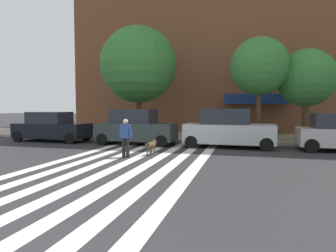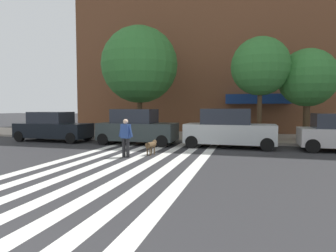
# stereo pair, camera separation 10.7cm
# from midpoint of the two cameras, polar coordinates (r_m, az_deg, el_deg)

# --- Properties ---
(ground_plane) EXTENTS (160.00, 160.00, 0.00)m
(ground_plane) POSITION_cam_midpoint_polar(r_m,az_deg,el_deg) (10.75, -6.17, -7.78)
(ground_plane) COLOR #2B2B2D
(sidewalk_far) EXTENTS (80.00, 6.00, 0.15)m
(sidewalk_far) POSITION_cam_midpoint_polar(r_m,az_deg,el_deg) (20.56, 4.51, -2.06)
(sidewalk_far) COLOR gray
(sidewalk_far) RESTS_ON ground_plane
(crosswalk_stripes) EXTENTS (5.85, 13.99, 0.01)m
(crosswalk_stripes) POSITION_cam_midpoint_polar(r_m,az_deg,el_deg) (10.97, -8.89, -7.55)
(crosswalk_stripes) COLOR silver
(crosswalk_stripes) RESTS_ON ground_plane
(parked_car_near_curb) EXTENTS (4.73, 2.00, 1.85)m
(parked_car_near_curb) POSITION_cam_midpoint_polar(r_m,az_deg,el_deg) (19.64, -21.57, -0.22)
(parked_car_near_curb) COLOR black
(parked_car_near_curb) RESTS_ON ground_plane
(parked_car_behind_first) EXTENTS (4.49, 2.01, 2.03)m
(parked_car_behind_first) POSITION_cam_midpoint_polar(r_m,az_deg,el_deg) (16.83, -5.97, -0.30)
(parked_car_behind_first) COLOR #2E3838
(parked_car_behind_first) RESTS_ON ground_plane
(parked_car_third_in_line) EXTENTS (4.71, 2.02, 2.06)m
(parked_car_third_in_line) POSITION_cam_midpoint_polar(r_m,az_deg,el_deg) (15.69, 12.04, -0.60)
(parked_car_third_in_line) COLOR #B4B9BB
(parked_car_third_in_line) RESTS_ON ground_plane
(street_tree_nearest) EXTENTS (5.18, 5.18, 7.47)m
(street_tree_nearest) POSITION_cam_midpoint_polar(r_m,az_deg,el_deg) (20.22, -5.47, 11.88)
(street_tree_nearest) COLOR #4C3823
(street_tree_nearest) RESTS_ON sidewalk_far
(street_tree_middle) EXTENTS (3.41, 3.41, 6.09)m
(street_tree_middle) POSITION_cam_midpoint_polar(r_m,az_deg,el_deg) (18.11, 17.89, 11.07)
(street_tree_middle) COLOR #4C3823
(street_tree_middle) RESTS_ON sidewalk_far
(street_tree_further) EXTENTS (3.38, 3.38, 5.41)m
(street_tree_further) POSITION_cam_midpoint_polar(r_m,az_deg,el_deg) (19.05, 25.91, 8.48)
(street_tree_further) COLOR #4C3823
(street_tree_further) RESTS_ON sidewalk_far
(pedestrian_dog_walker) EXTENTS (0.71, 0.30, 1.64)m
(pedestrian_dog_walker) POSITION_cam_midpoint_polar(r_m,az_deg,el_deg) (12.47, -8.09, -1.90)
(pedestrian_dog_walker) COLOR black
(pedestrian_dog_walker) RESTS_ON ground_plane
(dog_on_leash) EXTENTS (0.35, 0.97, 0.65)m
(dog_on_leash) POSITION_cam_midpoint_polar(r_m,az_deg,el_deg) (13.05, -3.06, -3.75)
(dog_on_leash) COLOR brown
(dog_on_leash) RESTS_ON ground_plane
(pedestrian_bystander) EXTENTS (0.64, 0.45, 1.64)m
(pedestrian_bystander) POSITION_cam_midpoint_polar(r_m,az_deg,el_deg) (19.26, 27.90, 0.12)
(pedestrian_bystander) COLOR #282D4C
(pedestrian_bystander) RESTS_ON sidewalk_far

